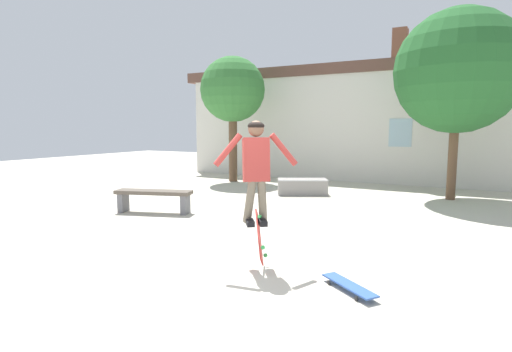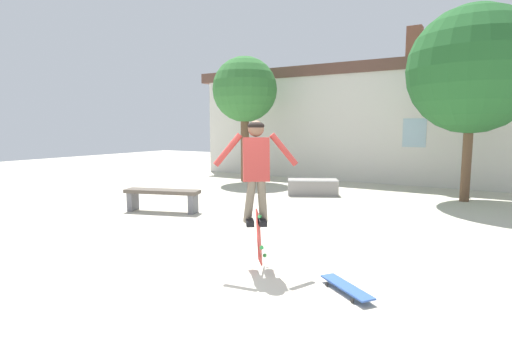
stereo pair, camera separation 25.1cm
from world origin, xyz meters
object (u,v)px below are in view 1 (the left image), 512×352
at_px(skateboard_flipping, 259,236).
at_px(skateboard_resting, 349,285).
at_px(tree_right, 458,72).
at_px(tree_left, 233,90).
at_px(park_bench, 154,196).
at_px(skater, 256,164).
at_px(skate_ledge, 302,187).

relative_size(skateboard_flipping, skateboard_resting, 0.87).
bearing_deg(tree_right, tree_left, 177.08).
distance_m(tree_right, park_bench, 8.03).
bearing_deg(park_bench, skater, -46.73).
bearing_deg(skater, tree_left, 177.72).
bearing_deg(skateboard_flipping, skater, -154.97).
height_order(tree_left, skateboard_flipping, tree_left).
bearing_deg(skateboard_flipping, skate_ledge, 161.77).
relative_size(tree_right, tree_left, 1.13).
distance_m(tree_right, skate_ledge, 4.90).
xyz_separation_m(tree_right, tree_left, (-6.84, 0.35, -0.14)).
xyz_separation_m(skate_ledge, skateboard_flipping, (1.67, -5.77, 0.21)).
bearing_deg(skateboard_resting, skater, -154.02).
bearing_deg(tree_right, skate_ledge, -163.64).
relative_size(park_bench, skateboard_resting, 2.28).
bearing_deg(skater, skate_ledge, 159.78).
height_order(tree_right, skateboard_resting, tree_right).
xyz_separation_m(tree_left, skate_ledge, (3.14, -1.43, -2.89)).
bearing_deg(skater, tree_right, 127.07).
bearing_deg(skateboard_flipping, skateboard_resting, 46.87).
bearing_deg(park_bench, skateboard_resting, -42.20).
height_order(tree_left, park_bench, tree_left).
xyz_separation_m(park_bench, skateboard_flipping, (3.66, -1.97, 0.07)).
distance_m(park_bench, skateboard_resting, 5.39).
bearing_deg(tree_right, skateboard_resting, -96.11).
bearing_deg(tree_right, skater, -107.12).
xyz_separation_m(tree_right, skate_ledge, (-3.69, -1.08, -3.04)).
height_order(tree_right, skate_ledge, tree_right).
relative_size(tree_left, skater, 3.07).
height_order(skater, skateboard_flipping, skater).
height_order(park_bench, skater, skater).
bearing_deg(park_bench, tree_left, 84.00).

